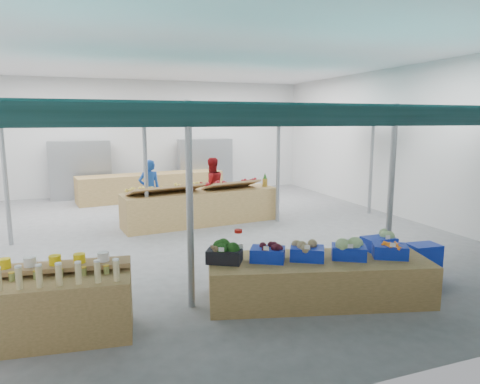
{
  "coord_description": "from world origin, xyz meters",
  "views": [
    {
      "loc": [
        -2.38,
        -9.85,
        2.72
      ],
      "look_at": [
        0.64,
        -1.6,
        1.25
      ],
      "focal_mm": 32.0,
      "sensor_mm": 36.0,
      "label": 1
    }
  ],
  "objects": [
    {
      "name": "floor",
      "position": [
        0.0,
        0.0,
        0.0
      ],
      "size": [
        13.0,
        13.0,
        0.0
      ],
      "primitive_type": "plane",
      "color": "slate",
      "rests_on": "ground"
    },
    {
      "name": "hall",
      "position": [
        0.0,
        1.44,
        2.65
      ],
      "size": [
        13.0,
        13.0,
        13.0
      ],
      "color": "silver",
      "rests_on": "ground"
    },
    {
      "name": "pole_grid",
      "position": [
        0.75,
        -1.75,
        1.81
      ],
      "size": [
        10.0,
        4.6,
        3.0
      ],
      "color": "gray",
      "rests_on": "floor"
    },
    {
      "name": "awnings",
      "position": [
        0.75,
        -1.75,
        2.78
      ],
      "size": [
        9.5,
        7.08,
        0.3
      ],
      "color": "#0A2E2C",
      "rests_on": "pole_grid"
    },
    {
      "name": "back_shelving_left",
      "position": [
        -2.5,
        6.0,
        1.0
      ],
      "size": [
        2.0,
        0.5,
        2.0
      ],
      "primitive_type": "cube",
      "color": "#B23F33",
      "rests_on": "floor"
    },
    {
      "name": "back_shelving_right",
      "position": [
        2.0,
        6.0,
        1.0
      ],
      "size": [
        2.0,
        0.5,
        2.0
      ],
      "primitive_type": "cube",
      "color": "#B23F33",
      "rests_on": "floor"
    },
    {
      "name": "bottle_shelf",
      "position": [
        -2.78,
        -4.3,
        0.43
      ],
      "size": [
        1.86,
        1.27,
        1.07
      ],
      "rotation": [
        0.0,
        0.0,
        -0.12
      ],
      "color": "brown",
      "rests_on": "floor"
    },
    {
      "name": "veg_counter",
      "position": [
        0.88,
        -4.43,
        0.32
      ],
      "size": [
        3.49,
        1.93,
        0.65
      ],
      "primitive_type": "cube",
      "rotation": [
        0.0,
        0.0,
        -0.26
      ],
      "color": "brown",
      "rests_on": "floor"
    },
    {
      "name": "fruit_counter",
      "position": [
        0.49,
        0.95,
        0.44
      ],
      "size": [
        4.23,
        1.45,
        0.89
      ],
      "primitive_type": "cube",
      "rotation": [
        0.0,
        0.0,
        0.11
      ],
      "color": "brown",
      "rests_on": "floor"
    },
    {
      "name": "far_counter",
      "position": [
        -0.19,
        5.06,
        0.45
      ],
      "size": [
        5.1,
        1.69,
        0.9
      ],
      "primitive_type": "cube",
      "rotation": [
        0.0,
        0.0,
        0.14
      ],
      "color": "brown",
      "rests_on": "floor"
    },
    {
      "name": "crate_stack",
      "position": [
        3.02,
        -4.3,
        0.31
      ],
      "size": [
        0.55,
        0.4,
        0.63
      ],
      "primitive_type": "cube",
      "rotation": [
        0.0,
        0.0,
        -0.08
      ],
      "color": "#1029B2",
      "rests_on": "floor"
    },
    {
      "name": "vendor_left",
      "position": [
        -0.71,
        2.05,
        0.83
      ],
      "size": [
        0.65,
        0.46,
        1.66
      ],
      "primitive_type": "imported",
      "rotation": [
        0.0,
        0.0,
        3.26
      ],
      "color": "#18439E",
      "rests_on": "floor"
    },
    {
      "name": "vendor_right",
      "position": [
        1.09,
        2.05,
        0.83
      ],
      "size": [
        0.87,
        0.72,
        1.66
      ],
      "primitive_type": "imported",
      "rotation": [
        0.0,
        0.0,
        3.26
      ],
      "color": "maroon",
      "rests_on": "floor"
    },
    {
      "name": "crate_broccoli",
      "position": [
        -0.5,
        -4.06,
        0.8
      ],
      "size": [
        0.61,
        0.55,
        0.35
      ],
      "rotation": [
        0.0,
        0.0,
        -0.52
      ],
      "color": "black",
      "rests_on": "veg_counter"
    },
    {
      "name": "crate_beets",
      "position": [
        0.12,
        -4.23,
        0.78
      ],
      "size": [
        0.61,
        0.55,
        0.29
      ],
      "rotation": [
        0.0,
        0.0,
        -0.52
      ],
      "color": "#1029B2",
      "rests_on": "veg_counter"
    },
    {
      "name": "crate_celeriac",
      "position": [
        0.7,
        -4.38,
        0.79
      ],
      "size": [
        0.61,
        0.55,
        0.31
      ],
      "rotation": [
        0.0,
        0.0,
        -0.52
      ],
      "color": "#1029B2",
      "rests_on": "veg_counter"
    },
    {
      "name": "crate_cabbage",
      "position": [
        1.32,
        -4.55,
        0.8
      ],
      "size": [
        0.61,
        0.55,
        0.35
      ],
      "rotation": [
        0.0,
        0.0,
        -0.52
      ],
      "color": "#1029B2",
      "rests_on": "veg_counter"
    },
    {
      "name": "crate_carrots",
      "position": [
        1.95,
        -4.72,
        0.76
      ],
      "size": [
        0.61,
        0.55,
        0.29
      ],
      "rotation": [
        0.0,
        0.0,
        -0.52
      ],
      "color": "#1029B2",
      "rests_on": "veg_counter"
    },
    {
      "name": "sparrow",
      "position": [
        -0.68,
        -4.14,
        0.89
      ],
      "size": [
        0.12,
        0.09,
        0.11
      ],
      "rotation": [
        0.0,
        0.0,
        -0.52
      ],
      "color": "brown",
      "rests_on": "crate_broccoli"
    },
    {
      "name": "pole_ribbon",
      "position": [
        -0.29,
        -4.07,
        1.08
      ],
      "size": [
        0.12,
        0.12,
        0.28
      ],
      "color": "red",
      "rests_on": "pole_grid"
    },
    {
      "name": "apple_heap_yellow",
      "position": [
        -0.48,
        0.74,
        1.05
      ],
      "size": [
        2.01,
        1.11,
        0.27
      ],
      "rotation": [
        0.0,
        0.0,
        0.23
      ],
      "color": "#997247",
      "rests_on": "fruit_counter"
    },
    {
      "name": "apple_heap_red",
      "position": [
        1.34,
        0.95,
        1.05
      ],
      "size": [
        1.62,
        1.02,
        0.27
      ],
      "rotation": [
        0.0,
        0.0,
        0.23
      ],
      "color": "#997247",
      "rests_on": "fruit_counter"
    },
    {
      "name": "pineapple",
      "position": [
        2.37,
        1.07,
        1.07
      ],
      "size": [
        0.14,
        0.14,
        0.39
      ],
      "rotation": [
        0.0,
        0.0,
        0.23
      ],
      "color": "#8C6019",
      "rests_on": "fruit_counter"
    },
    {
      "name": "crate_extra",
      "position": [
        2.05,
        -4.32,
        0.79
      ],
      "size": [
        0.51,
        0.41,
        0.32
      ],
      "rotation": [
        0.0,
        0.0,
        -0.03
      ],
      "color": "#1029B2",
      "rests_on": "veg_counter"
    }
  ]
}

